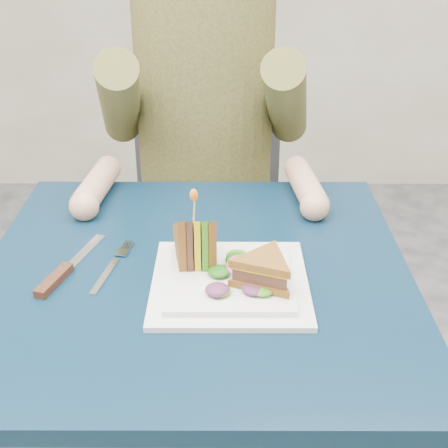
{
  "coord_description": "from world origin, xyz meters",
  "views": [
    {
      "loc": [
        0.05,
        -0.93,
        1.31
      ],
      "look_at": [
        0.05,
        -0.0,
        0.82
      ],
      "focal_mm": 50.0,
      "sensor_mm": 36.0,
      "label": 1
    }
  ],
  "objects_px": {
    "diner": "(204,80)",
    "table": "(196,306)",
    "knife": "(60,275)",
    "plate": "(230,281)",
    "sandwich_upright": "(195,244)",
    "chair": "(207,199)",
    "fork": "(111,267)",
    "sandwich_flat": "(264,270)"
  },
  "relations": [
    {
      "from": "diner",
      "to": "table",
      "type": "bearing_deg",
      "value": -90.0
    },
    {
      "from": "plate",
      "to": "sandwich_upright",
      "type": "bearing_deg",
      "value": 142.86
    },
    {
      "from": "diner",
      "to": "sandwich_upright",
      "type": "xyz_separation_m",
      "value": [
        0.0,
        -0.58,
        -0.13
      ]
    },
    {
      "from": "fork",
      "to": "knife",
      "type": "distance_m",
      "value": 0.09
    },
    {
      "from": "diner",
      "to": "plate",
      "type": "distance_m",
      "value": 0.65
    },
    {
      "from": "sandwich_flat",
      "to": "sandwich_upright",
      "type": "xyz_separation_m",
      "value": [
        -0.11,
        0.07,
        0.01
      ]
    },
    {
      "from": "table",
      "to": "sandwich_upright",
      "type": "xyz_separation_m",
      "value": [
        0.0,
        -0.01,
        0.13
      ]
    },
    {
      "from": "diner",
      "to": "knife",
      "type": "distance_m",
      "value": 0.67
    },
    {
      "from": "table",
      "to": "diner",
      "type": "bearing_deg",
      "value": 90.0
    },
    {
      "from": "table",
      "to": "sandwich_flat",
      "type": "relative_size",
      "value": 4.89
    },
    {
      "from": "sandwich_flat",
      "to": "sandwich_upright",
      "type": "relative_size",
      "value": 1.08
    },
    {
      "from": "sandwich_flat",
      "to": "fork",
      "type": "bearing_deg",
      "value": 163.53
    },
    {
      "from": "table",
      "to": "sandwich_flat",
      "type": "distance_m",
      "value": 0.19
    },
    {
      "from": "diner",
      "to": "knife",
      "type": "height_order",
      "value": "diner"
    },
    {
      "from": "table",
      "to": "fork",
      "type": "distance_m",
      "value": 0.17
    },
    {
      "from": "plate",
      "to": "knife",
      "type": "relative_size",
      "value": 1.2
    },
    {
      "from": "sandwich_upright",
      "to": "fork",
      "type": "height_order",
      "value": "sandwich_upright"
    },
    {
      "from": "diner",
      "to": "sandwich_upright",
      "type": "relative_size",
      "value": 5.24
    },
    {
      "from": "sandwich_flat",
      "to": "table",
      "type": "bearing_deg",
      "value": 145.74
    },
    {
      "from": "plate",
      "to": "sandwich_flat",
      "type": "xyz_separation_m",
      "value": [
        0.05,
        -0.02,
        0.04
      ]
    },
    {
      "from": "diner",
      "to": "plate",
      "type": "relative_size",
      "value": 2.87
    },
    {
      "from": "chair",
      "to": "knife",
      "type": "xyz_separation_m",
      "value": [
        -0.23,
        -0.71,
        0.2
      ]
    },
    {
      "from": "diner",
      "to": "fork",
      "type": "relative_size",
      "value": 4.19
    },
    {
      "from": "plate",
      "to": "sandwich_flat",
      "type": "height_order",
      "value": "sandwich_flat"
    },
    {
      "from": "sandwich_flat",
      "to": "fork",
      "type": "xyz_separation_m",
      "value": [
        -0.26,
        0.08,
        -0.04
      ]
    },
    {
      "from": "chair",
      "to": "fork",
      "type": "distance_m",
      "value": 0.72
    },
    {
      "from": "chair",
      "to": "plate",
      "type": "bearing_deg",
      "value": -85.32
    },
    {
      "from": "table",
      "to": "chair",
      "type": "distance_m",
      "value": 0.69
    },
    {
      "from": "fork",
      "to": "sandwich_flat",
      "type": "bearing_deg",
      "value": -16.47
    },
    {
      "from": "table",
      "to": "sandwich_flat",
      "type": "xyz_separation_m",
      "value": [
        0.12,
        -0.08,
        0.12
      ]
    },
    {
      "from": "table",
      "to": "plate",
      "type": "distance_m",
      "value": 0.12
    },
    {
      "from": "chair",
      "to": "sandwich_flat",
      "type": "distance_m",
      "value": 0.8
    },
    {
      "from": "knife",
      "to": "fork",
      "type": "bearing_deg",
      "value": 19.68
    },
    {
      "from": "table",
      "to": "fork",
      "type": "relative_size",
      "value": 4.22
    },
    {
      "from": "table",
      "to": "sandwich_upright",
      "type": "distance_m",
      "value": 0.13
    },
    {
      "from": "table",
      "to": "knife",
      "type": "relative_size",
      "value": 3.45
    },
    {
      "from": "table",
      "to": "plate",
      "type": "relative_size",
      "value": 2.88
    },
    {
      "from": "table",
      "to": "fork",
      "type": "xyz_separation_m",
      "value": [
        -0.15,
        -0.0,
        0.08
      ]
    },
    {
      "from": "chair",
      "to": "knife",
      "type": "bearing_deg",
      "value": -107.92
    },
    {
      "from": "table",
      "to": "sandwich_upright",
      "type": "relative_size",
      "value": 5.27
    },
    {
      "from": "table",
      "to": "sandwich_upright",
      "type": "height_order",
      "value": "sandwich_upright"
    },
    {
      "from": "table",
      "to": "plate",
      "type": "xyz_separation_m",
      "value": [
        0.06,
        -0.05,
        0.09
      ]
    }
  ]
}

